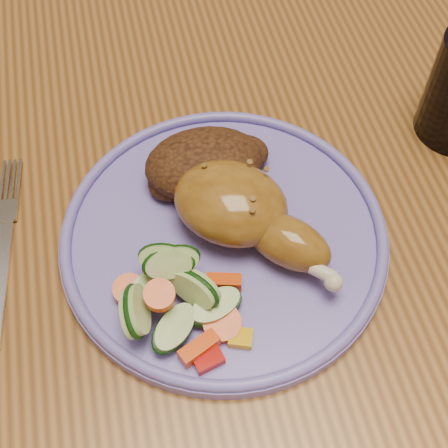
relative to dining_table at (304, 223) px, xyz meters
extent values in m
plane|color=brown|center=(0.00, 0.00, -0.67)|extent=(4.00, 4.00, 0.00)
cube|color=brown|center=(0.00, 0.00, 0.06)|extent=(0.90, 1.40, 0.04)
cube|color=brown|center=(-0.39, 0.64, -0.31)|extent=(0.06, 0.06, 0.71)
cube|color=brown|center=(0.39, 0.64, -0.31)|extent=(0.06, 0.06, 0.71)
cube|color=#4C2D16|center=(0.00, 0.55, -0.24)|extent=(0.42, 0.42, 0.04)
cylinder|color=#4C2D16|center=(-0.18, 0.37, -0.46)|extent=(0.04, 0.04, 0.41)
cylinder|color=#4C2D16|center=(-0.18, 0.73, -0.46)|extent=(0.04, 0.04, 0.41)
cylinder|color=#4C2D16|center=(0.18, 0.37, -0.46)|extent=(0.04, 0.04, 0.41)
cylinder|color=#4C2D16|center=(0.18, 0.73, -0.46)|extent=(0.04, 0.04, 0.41)
cylinder|color=#6D60BE|center=(-0.10, -0.05, 0.09)|extent=(0.28, 0.28, 0.01)
torus|color=#6D60BE|center=(-0.10, -0.05, 0.10)|extent=(0.28, 0.28, 0.01)
ellipsoid|color=#8D5E1D|center=(-0.09, -0.04, 0.12)|extent=(0.13, 0.12, 0.05)
ellipsoid|color=#8D5E1D|center=(-0.05, -0.09, 0.12)|extent=(0.08, 0.08, 0.04)
sphere|color=beige|center=(-0.03, -0.13, 0.12)|extent=(0.02, 0.02, 0.02)
ellipsoid|color=#432410|center=(-0.10, 0.01, 0.11)|extent=(0.11, 0.08, 0.05)
ellipsoid|color=#432410|center=(-0.07, 0.02, 0.11)|extent=(0.05, 0.04, 0.03)
ellipsoid|color=#432410|center=(-0.13, 0.00, 0.10)|extent=(0.04, 0.04, 0.02)
cube|color=#A50A05|center=(-0.14, -0.16, 0.10)|extent=(0.03, 0.02, 0.01)
cube|color=#E5A507|center=(-0.11, -0.15, 0.10)|extent=(0.02, 0.02, 0.01)
cube|color=#F75008|center=(-0.14, -0.15, 0.10)|extent=(0.03, 0.02, 0.01)
cylinder|color=#F75008|center=(-0.19, -0.09, 0.10)|extent=(0.03, 0.03, 0.02)
cylinder|color=#F75008|center=(-0.16, -0.12, 0.13)|extent=(0.02, 0.03, 0.01)
cylinder|color=#F75008|center=(-0.12, -0.14, 0.10)|extent=(0.03, 0.03, 0.02)
cube|color=#F75008|center=(-0.11, -0.10, 0.10)|extent=(0.03, 0.02, 0.01)
cylinder|color=#C3DB8E|center=(-0.15, -0.09, 0.13)|extent=(0.05, 0.04, 0.04)
cylinder|color=#C3DB8E|center=(-0.18, -0.12, 0.12)|extent=(0.04, 0.04, 0.04)
cylinder|color=#C3DB8E|center=(-0.16, -0.14, 0.11)|extent=(0.06, 0.06, 0.02)
cylinder|color=#C3DB8E|center=(-0.17, -0.10, 0.10)|extent=(0.06, 0.06, 0.02)
cylinder|color=#C3DB8E|center=(-0.14, -0.11, 0.12)|extent=(0.05, 0.05, 0.04)
cylinder|color=#C3DB8E|center=(-0.12, -0.12, 0.10)|extent=(0.06, 0.06, 0.02)
cylinder|color=#C3DB8E|center=(-0.15, -0.09, 0.13)|extent=(0.05, 0.05, 0.04)
cube|color=silver|center=(-0.28, 0.02, 0.09)|extent=(0.03, 0.07, 0.00)
camera|label=1|loc=(-0.16, -0.34, 0.54)|focal=50.00mm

